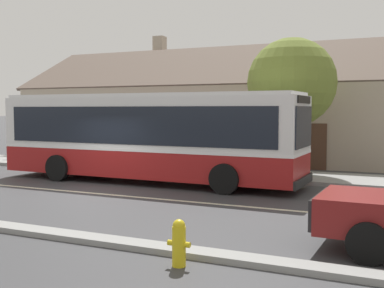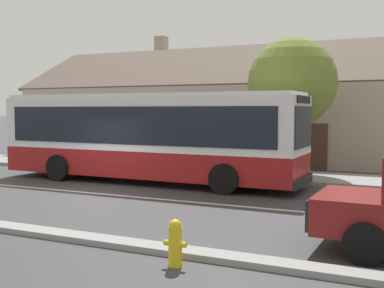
{
  "view_description": "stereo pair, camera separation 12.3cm",
  "coord_description": "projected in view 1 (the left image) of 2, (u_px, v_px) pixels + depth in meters",
  "views": [
    {
      "loc": [
        9.78,
        -12.75,
        2.72
      ],
      "look_at": [
        2.47,
        3.2,
        1.46
      ],
      "focal_mm": 45.0,
      "sensor_mm": 36.0,
      "label": 1
    },
    {
      "loc": [
        9.89,
        -12.7,
        2.72
      ],
      "look_at": [
        2.47,
        3.2,
        1.46
      ],
      "focal_mm": 45.0,
      "sensor_mm": 36.0,
      "label": 2
    }
  ],
  "objects": [
    {
      "name": "fire_hydrant",
      "position": [
        179.0,
        242.0,
        8.33
      ],
      "size": [
        0.42,
        0.24,
        0.83
      ],
      "color": "gold",
      "rests_on": "ground"
    },
    {
      "name": "sidewalk_far",
      "position": [
        168.0,
        170.0,
        21.25
      ],
      "size": [
        60.0,
        3.0,
        0.15
      ],
      "primitive_type": "cube",
      "color": "gray",
      "rests_on": "ground"
    },
    {
      "name": "lane_divider_stripe",
      "position": [
        83.0,
        192.0,
        15.82
      ],
      "size": [
        60.0,
        0.16,
        0.01
      ],
      "primitive_type": "cube",
      "color": "beige",
      "rests_on": "ground"
    },
    {
      "name": "ground_plane",
      "position": [
        83.0,
        192.0,
        15.82
      ],
      "size": [
        300.0,
        300.0,
        0.0
      ],
      "primitive_type": "plane",
      "color": "#38383A"
    },
    {
      "name": "street_tree_primary",
      "position": [
        292.0,
        83.0,
        19.34
      ],
      "size": [
        3.58,
        3.58,
        5.61
      ],
      "color": "#4C3828",
      "rests_on": "ground"
    },
    {
      "name": "bench_by_building",
      "position": [
        70.0,
        154.0,
        23.08
      ],
      "size": [
        1.72,
        0.51,
        0.94
      ],
      "color": "brown",
      "rests_on": "sidewalk_far"
    },
    {
      "name": "bike_rack",
      "position": [
        15.0,
        149.0,
        24.69
      ],
      "size": [
        1.16,
        0.06,
        0.78
      ],
      "color": "slate",
      "rests_on": "sidewalk_far"
    },
    {
      "name": "transit_bus",
      "position": [
        147.0,
        135.0,
        18.01
      ],
      "size": [
        11.81,
        2.9,
        3.3
      ],
      "color": "maroon",
      "rests_on": "ground"
    },
    {
      "name": "community_building",
      "position": [
        262.0,
        120.0,
        28.12
      ],
      "size": [
        27.45,
        10.7,
        7.55
      ],
      "color": "tan",
      "rests_on": "ground"
    }
  ]
}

